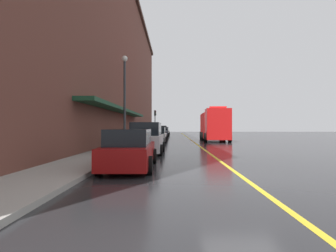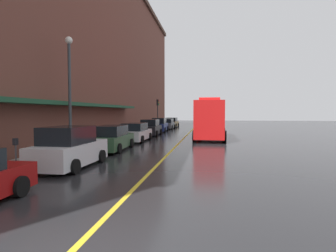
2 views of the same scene
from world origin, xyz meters
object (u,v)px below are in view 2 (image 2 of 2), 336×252
Objects in this scene: parking_meter_3 at (120,129)px; parked_car_2 at (112,139)px; parked_car_7 at (172,123)px; parking_meter_2 at (141,125)px; parking_meter_0 at (133,126)px; traffic_light_near at (158,108)px; parked_car_5 at (159,125)px; parked_car_1 at (70,148)px; fire_truck at (210,120)px; parked_car_4 at (150,128)px; parked_car_6 at (167,124)px; street_lamp_left at (70,82)px; parking_meter_1 at (158,122)px; parking_meter_4 at (16,149)px; parked_car_3 at (136,133)px.

parked_car_2 is at bearing -76.70° from parking_meter_3.
parked_car_7 is 15.88m from parking_meter_2.
parked_car_7 is at bearing 85.63° from parking_meter_0.
parked_car_2 is 1.15× the size of traffic_light_near.
parked_car_7 is (0.09, 11.37, -0.08)m from parked_car_5.
parked_car_5 reaches higher than parked_car_2.
parked_car_1 is 0.50× the size of fire_truck.
parked_car_4 is at bearing -2.42° from parked_car_2.
parked_car_1 reaches higher than parked_car_5.
traffic_light_near is (-1.42, -0.36, 2.42)m from parked_car_6.
parked_car_5 is 6.20m from traffic_light_near.
street_lamp_left reaches higher than parked_car_5.
parking_meter_1 and parking_meter_2 have the same top height.
traffic_light_near reaches higher than parked_car_1.
parked_car_4 is at bearing 51.25° from parking_meter_0.
fire_truck is 6.62× the size of parking_meter_1.
parking_meter_4 is at bearing 178.28° from parked_car_6.
parked_car_4 is 14.21m from street_lamp_left.
parked_car_7 is 19.11m from parking_meter_0.
fire_truck is at bearing 64.18° from parking_meter_4.
parked_car_1 is 0.91× the size of parked_car_3.
parking_meter_2 is (0.00, 3.23, 0.00)m from parking_meter_0.
parked_car_6 is 0.60× the size of street_lamp_left.
parked_car_2 is 13.34m from parking_meter_2.
parked_car_5 is at bearing -0.32° from parked_car_4.
parking_meter_3 is (-7.89, -3.10, -0.73)m from fire_truck.
street_lamp_left is at bearing 28.58° from parked_car_1.
parked_car_3 is at bearing 178.95° from parked_car_4.
parking_meter_3 is 0.31× the size of traffic_light_near.
parked_car_5 is at bearing 72.96° from parking_meter_2.
parking_meter_3 is (-1.36, -11.86, 0.22)m from parked_car_5.
parked_car_7 is 36.47m from parking_meter_4.
fire_truck is (6.53, -8.76, 0.95)m from parked_car_5.
parked_car_3 is 4.55m from parking_meter_0.
parked_car_3 is at bearing -179.09° from parked_car_6.
parking_meter_1 and parking_meter_4 have the same top height.
parked_car_2 is at bearing -82.15° from parking_meter_0.
parked_car_7 is 3.16× the size of parking_meter_3.
parked_car_6 is at bearing 85.33° from street_lamp_left.
parked_car_5 is 1.12× the size of parked_car_6.
parked_car_5 is 3.52× the size of parking_meter_4.
street_lamp_left is (-2.04, -13.60, 3.58)m from parked_car_4.
parked_car_5 is at bearing -2.07° from parked_car_2.
parked_car_2 is 3.71× the size of parking_meter_0.
street_lamp_left reaches higher than fire_truck.
parking_meter_2 is 7.41m from parking_meter_3.
parking_meter_4 is at bearing -90.00° from parking_meter_3.
parked_car_3 is 7.28m from fire_truck.
street_lamp_left reaches higher than parked_car_2.
parked_car_7 is at bearing 86.19° from street_lamp_left.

